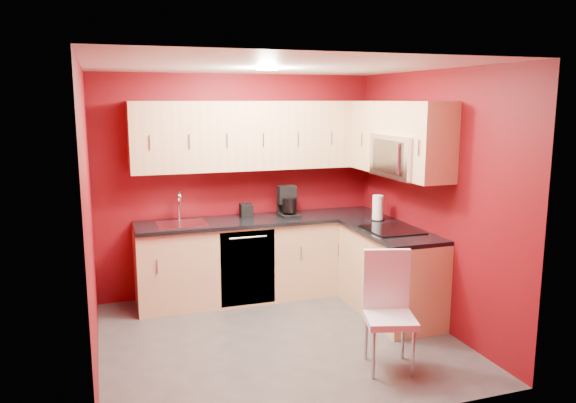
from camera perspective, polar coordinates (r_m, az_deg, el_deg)
floor at (r=5.41m, az=-1.01°, el=-13.83°), size 3.20×3.20×0.00m
ceiling at (r=4.95m, az=-1.10°, el=13.62°), size 3.20×3.20×0.00m
wall_back at (r=6.46m, az=-5.08°, el=1.68°), size 3.20×0.00×3.20m
wall_front at (r=3.67m, az=6.07°, el=-4.96°), size 3.20×0.00×3.20m
wall_left at (r=4.81m, az=-19.55°, el=-1.85°), size 0.00×3.00×3.00m
wall_right at (r=5.72m, az=14.42°, el=0.27°), size 0.00×3.00×3.00m
base_cabinets_back at (r=6.40m, az=-2.58°, el=-5.84°), size 2.80×0.60×0.87m
base_cabinets_right at (r=5.96m, az=10.32°, el=-7.22°), size 0.60×1.30×0.87m
countertop_back at (r=6.28m, az=-2.57°, el=-1.89°), size 2.80×0.63×0.04m
countertop_right at (r=5.82m, az=10.40°, el=-3.01°), size 0.63×1.27×0.04m
upper_cabinets_back at (r=6.28m, az=-3.00°, el=6.74°), size 2.80×0.35×0.75m
upper_cabinets_right at (r=5.93m, az=10.94°, el=6.96°), size 0.35×1.55×0.75m
microwave at (r=5.72m, az=11.78°, el=4.54°), size 0.42×0.76×0.42m
cooktop at (r=5.79m, az=10.53°, el=-2.84°), size 0.50×0.55×0.01m
sink at (r=6.10m, az=-10.78°, el=-1.89°), size 0.52×0.42×0.35m
dishwasher_front at (r=6.07m, az=-4.10°, el=-6.77°), size 0.60×0.02×0.82m
downlight at (r=5.24m, az=-2.12°, el=13.27°), size 0.20×0.20×0.01m
coffee_maker at (r=6.32m, az=0.09°, el=-0.02°), size 0.22×0.28×0.34m
napkin_holder at (r=6.35m, az=-4.26°, el=-0.89°), size 0.14×0.14×0.15m
paper_towel at (r=6.22m, az=9.10°, el=-0.63°), size 0.17×0.17×0.28m
dining_chair at (r=4.77m, az=10.32°, el=-11.05°), size 0.50×0.51×0.98m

